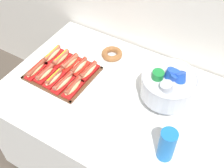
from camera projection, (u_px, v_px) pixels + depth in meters
ground_plane at (117, 157)px, 2.30m from camera, size 10.00×10.00×0.00m
buffet_table at (117, 129)px, 2.01m from camera, size 1.44×0.97×0.76m
serving_tray at (63, 73)px, 1.87m from camera, size 0.41×0.37×0.01m
hot_dog_0 at (36, 69)px, 1.85m from camera, size 0.06×0.18×0.06m
hot_dog_1 at (45, 73)px, 1.83m from camera, size 0.07×0.16×0.06m
hot_dog_2 at (54, 78)px, 1.80m from camera, size 0.06×0.17×0.06m
hot_dog_3 at (63, 82)px, 1.77m from camera, size 0.07×0.19×0.06m
hot_dog_4 at (73, 87)px, 1.74m from camera, size 0.07×0.17×0.06m
hot_dog_5 at (52, 55)px, 1.95m from camera, size 0.07×0.19×0.06m
hot_dog_6 at (61, 58)px, 1.92m from camera, size 0.06×0.16×0.06m
hot_dog_7 at (70, 62)px, 1.89m from camera, size 0.07×0.17×0.06m
hot_dog_8 at (79, 67)px, 1.87m from camera, size 0.07×0.17×0.06m
hot_dog_9 at (88, 71)px, 1.84m from camera, size 0.07×0.19×0.06m
punch_bowl at (168, 85)px, 1.59m from camera, size 0.32×0.32×0.27m
cup_stack at (167, 145)px, 1.39m from camera, size 0.09×0.09×0.20m
donut at (112, 54)px, 1.97m from camera, size 0.15×0.15×0.04m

